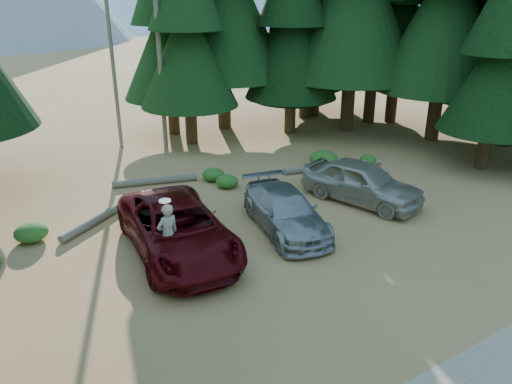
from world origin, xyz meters
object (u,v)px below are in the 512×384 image
silver_minivan_center (285,211)px  log_left (103,216)px  log_mid (155,181)px  log_right (333,166)px  red_pickup (178,229)px  frisbee_player (168,234)px  silver_minivan_right (362,182)px

silver_minivan_center → log_left: size_ratio=1.14×
log_mid → log_right: (8.03, -2.72, 0.01)m
red_pickup → frisbee_player: frisbee_player is taller
frisbee_player → silver_minivan_center: bearing=175.1°
silver_minivan_right → log_mid: (-6.46, 6.31, -0.70)m
red_pickup → silver_minivan_center: red_pickup is taller
red_pickup → frisbee_player: (-0.65, -0.81, 0.33)m
silver_minivan_right → frisbee_player: 8.77m
silver_minivan_center → silver_minivan_right: 4.12m
red_pickup → log_mid: red_pickup is taller
log_mid → log_right: bearing=-2.6°
silver_minivan_center → log_right: size_ratio=0.98×
frisbee_player → log_right: (10.30, 4.41, -1.04)m
log_left → log_mid: bearing=5.1°
red_pickup → log_mid: (1.62, 6.32, -0.72)m
red_pickup → log_mid: 6.56m
silver_minivan_center → log_right: (5.67, 4.04, -0.55)m
log_mid → log_right: size_ratio=0.74×
red_pickup → log_right: red_pickup is taller
log_left → red_pickup: bearing=-103.7°
frisbee_player → red_pickup: bearing=-138.1°
log_mid → silver_minivan_right: bearing=-28.2°
silver_minivan_center → silver_minivan_right: silver_minivan_right is taller
log_right → frisbee_player: bearing=-141.9°
log_left → silver_minivan_right: bearing=-56.0°
silver_minivan_center → log_right: silver_minivan_center is taller
silver_minivan_right → log_left: (-9.50, 3.85, -0.70)m
silver_minivan_center → log_mid: size_ratio=1.32×
log_right → silver_minivan_center: bearing=-129.6°
red_pickup → log_left: (-1.42, 3.85, -0.72)m
silver_minivan_center → log_right: 6.98m
silver_minivan_center → log_left: 6.93m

